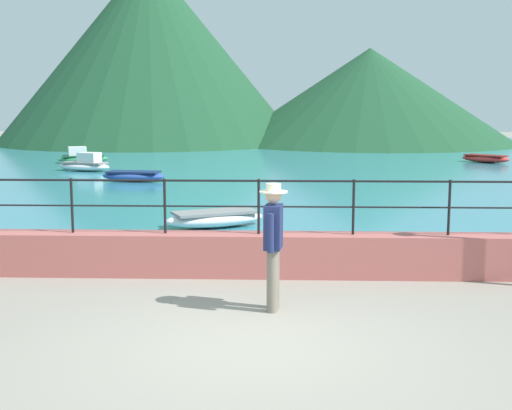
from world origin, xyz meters
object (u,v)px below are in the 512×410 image
Objects in this scene: boat_1 at (215,218)px; boat_3 at (82,157)px; person_walking at (273,240)px; boat_7 at (85,164)px; boat_2 at (133,176)px; boat_4 at (485,158)px.

boat_1 is 17.92m from boat_3.
person_walking reaches higher than boat_3.
boat_7 is (-7.91, 18.43, -0.65)m from person_walking.
person_walking is 20.07m from boat_7.
boat_2 is (-5.14, 14.83, -0.72)m from person_walking.
boat_4 is (14.82, 8.21, 0.00)m from boat_2.
boat_7 is (-2.77, 3.60, 0.07)m from boat_2.
boat_3 reaches higher than boat_1.
boat_1 and boat_4 have the same top height.
boat_1 and boat_2 have the same top height.
boat_2 is at bearing -151.01° from boat_4.
boat_2 is at bearing 113.00° from boat_1.
person_walking is at bearing -112.79° from boat_4.
boat_3 is 1.00× the size of boat_7.
person_walking is at bearing -66.79° from boat_7.
boat_7 is at bearing 113.21° from person_walking.
person_walking is at bearing -67.59° from boat_3.
boat_2 is 16.94m from boat_4.
boat_2 is at bearing 109.11° from person_walking.
boat_3 reaches higher than boat_4.
boat_7 reaches higher than boat_4.
boat_2 and boat_4 have the same top height.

